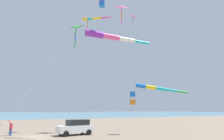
{
  "coord_description": "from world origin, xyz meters",
  "views": [
    {
      "loc": [
        -24.7,
        2.68,
        3.02
      ],
      "look_at": [
        -4.31,
        -7.7,
        7.72
      ],
      "focal_mm": 31.32,
      "sensor_mm": 36.0,
      "label": 1
    }
  ],
  "objects_px": {
    "kite_delta_red_high_left": "(76,27)",
    "kite_windsock_blue_topmost": "(110,37)",
    "kite_windsock_green_low_center": "(93,19)",
    "kite_box_long_streamer_left": "(102,1)",
    "kite_box_rainbow_low_near": "(133,98)",
    "kite_windsock_striped_overhead": "(154,88)",
    "kite_delta_checkered_midright": "(121,7)",
    "parked_car": "(76,127)",
    "kite_delta_small_distant": "(88,19)",
    "cooler_box": "(64,131)",
    "person_child_green_jacket": "(11,127)",
    "kite_delta_purple_drifting": "(133,17)"
  },
  "relations": [
    {
      "from": "person_child_green_jacket",
      "to": "kite_delta_red_high_left",
      "type": "distance_m",
      "value": 14.54
    },
    {
      "from": "kite_box_rainbow_low_near",
      "to": "kite_delta_small_distant",
      "type": "relative_size",
      "value": 0.31
    },
    {
      "from": "kite_windsock_striped_overhead",
      "to": "kite_windsock_green_low_center",
      "type": "xyz_separation_m",
      "value": [
        6.62,
        4.24,
        9.57
      ]
    },
    {
      "from": "parked_car",
      "to": "kite_windsock_blue_topmost",
      "type": "relative_size",
      "value": 0.34
    },
    {
      "from": "cooler_box",
      "to": "kite_box_long_streamer_left",
      "type": "distance_m",
      "value": 17.56
    },
    {
      "from": "kite_box_long_streamer_left",
      "to": "kite_windsock_striped_overhead",
      "type": "relative_size",
      "value": 1.37
    },
    {
      "from": "kite_box_rainbow_low_near",
      "to": "kite_delta_checkered_midright",
      "type": "bearing_deg",
      "value": -6.14
    },
    {
      "from": "kite_windsock_striped_overhead",
      "to": "kite_delta_red_high_left",
      "type": "relative_size",
      "value": 0.94
    },
    {
      "from": "cooler_box",
      "to": "kite_windsock_striped_overhead",
      "type": "relative_size",
      "value": 0.05
    },
    {
      "from": "cooler_box",
      "to": "kite_delta_red_high_left",
      "type": "relative_size",
      "value": 0.05
    },
    {
      "from": "person_child_green_jacket",
      "to": "kite_delta_checkered_midright",
      "type": "bearing_deg",
      "value": -99.23
    },
    {
      "from": "cooler_box",
      "to": "kite_box_long_streamer_left",
      "type": "xyz_separation_m",
      "value": [
        -8.76,
        -1.5,
        15.14
      ]
    },
    {
      "from": "kite_windsock_blue_topmost",
      "to": "kite_delta_checkered_midright",
      "type": "distance_m",
      "value": 14.68
    },
    {
      "from": "person_child_green_jacket",
      "to": "kite_windsock_green_low_center",
      "type": "height_order",
      "value": "kite_windsock_green_low_center"
    },
    {
      "from": "kite_delta_red_high_left",
      "to": "kite_windsock_blue_topmost",
      "type": "bearing_deg",
      "value": -149.26
    },
    {
      "from": "cooler_box",
      "to": "person_child_green_jacket",
      "type": "height_order",
      "value": "person_child_green_jacket"
    },
    {
      "from": "person_child_green_jacket",
      "to": "kite_windsock_blue_topmost",
      "type": "relative_size",
      "value": 0.13
    },
    {
      "from": "cooler_box",
      "to": "kite_delta_red_high_left",
      "type": "bearing_deg",
      "value": 171.88
    },
    {
      "from": "parked_car",
      "to": "kite_delta_checkered_midright",
      "type": "bearing_deg",
      "value": -83.25
    },
    {
      "from": "cooler_box",
      "to": "kite_delta_purple_drifting",
      "type": "bearing_deg",
      "value": -125.02
    },
    {
      "from": "kite_windsock_green_low_center",
      "to": "kite_delta_red_high_left",
      "type": "distance_m",
      "value": 4.62
    },
    {
      "from": "kite_box_rainbow_low_near",
      "to": "kite_delta_purple_drifting",
      "type": "distance_m",
      "value": 11.75
    },
    {
      "from": "kite_windsock_striped_overhead",
      "to": "kite_box_long_streamer_left",
      "type": "bearing_deg",
      "value": 57.15
    },
    {
      "from": "parked_car",
      "to": "person_child_green_jacket",
      "type": "distance_m",
      "value": 7.84
    },
    {
      "from": "kite_box_long_streamer_left",
      "to": "kite_delta_red_high_left",
      "type": "relative_size",
      "value": 1.29
    },
    {
      "from": "person_child_green_jacket",
      "to": "kite_box_rainbow_low_near",
      "type": "height_order",
      "value": "kite_box_rainbow_low_near"
    },
    {
      "from": "person_child_green_jacket",
      "to": "cooler_box",
      "type": "bearing_deg",
      "value": -91.09
    },
    {
      "from": "kite_delta_purple_drifting",
      "to": "kite_delta_red_high_left",
      "type": "distance_m",
      "value": 10.04
    },
    {
      "from": "parked_car",
      "to": "kite_windsock_striped_overhead",
      "type": "relative_size",
      "value": 0.38
    },
    {
      "from": "parked_car",
      "to": "kite_delta_small_distant",
      "type": "relative_size",
      "value": 0.25
    },
    {
      "from": "cooler_box",
      "to": "kite_windsock_blue_topmost",
      "type": "height_order",
      "value": "kite_windsock_blue_topmost"
    },
    {
      "from": "kite_box_rainbow_low_near",
      "to": "kite_windsock_blue_topmost",
      "type": "bearing_deg",
      "value": 132.7
    },
    {
      "from": "cooler_box",
      "to": "kite_windsock_green_low_center",
      "type": "height_order",
      "value": "kite_windsock_green_low_center"
    },
    {
      "from": "person_child_green_jacket",
      "to": "kite_box_rainbow_low_near",
      "type": "relative_size",
      "value": 0.31
    },
    {
      "from": "kite_box_long_streamer_left",
      "to": "kite_box_rainbow_low_near",
      "type": "height_order",
      "value": "kite_box_long_streamer_left"
    },
    {
      "from": "kite_windsock_striped_overhead",
      "to": "cooler_box",
      "type": "bearing_deg",
      "value": 27.46
    },
    {
      "from": "kite_box_long_streamer_left",
      "to": "kite_windsock_green_low_center",
      "type": "xyz_separation_m",
      "value": [
        3.66,
        -0.34,
        -0.54
      ]
    },
    {
      "from": "parked_car",
      "to": "kite_windsock_green_low_center",
      "type": "distance_m",
      "value": 14.06
    },
    {
      "from": "person_child_green_jacket",
      "to": "kite_delta_small_distant",
      "type": "xyz_separation_m",
      "value": [
        0.55,
        -9.67,
        16.72
      ]
    },
    {
      "from": "kite_box_rainbow_low_near",
      "to": "kite_windsock_blue_topmost",
      "type": "xyz_separation_m",
      "value": [
        -5.81,
        6.29,
        5.49
      ]
    },
    {
      "from": "kite_windsock_green_low_center",
      "to": "kite_delta_checkered_midright",
      "type": "height_order",
      "value": "kite_delta_checkered_midright"
    },
    {
      "from": "person_child_green_jacket",
      "to": "kite_windsock_green_low_center",
      "type": "relative_size",
      "value": 0.12
    },
    {
      "from": "kite_delta_purple_drifting",
      "to": "person_child_green_jacket",
      "type": "bearing_deg",
      "value": 68.62
    },
    {
      "from": "kite_windsock_striped_overhead",
      "to": "kite_delta_checkered_midright",
      "type": "xyz_separation_m",
      "value": [
        9.51,
        -1.79,
        14.2
      ]
    },
    {
      "from": "kite_box_long_streamer_left",
      "to": "kite_windsock_green_low_center",
      "type": "bearing_deg",
      "value": -5.32
    },
    {
      "from": "kite_delta_purple_drifting",
      "to": "kite_delta_small_distant",
      "type": "bearing_deg",
      "value": 37.18
    },
    {
      "from": "kite_box_long_streamer_left",
      "to": "kite_delta_small_distant",
      "type": "bearing_deg",
      "value": -9.96
    },
    {
      "from": "person_child_green_jacket",
      "to": "kite_windsock_blue_topmost",
      "type": "distance_m",
      "value": 16.54
    },
    {
      "from": "kite_box_long_streamer_left",
      "to": "kite_windsock_blue_topmost",
      "type": "xyz_separation_m",
      "value": [
        -2.57,
        0.27,
        -5.3
      ]
    },
    {
      "from": "kite_box_long_streamer_left",
      "to": "cooler_box",
      "type": "bearing_deg",
      "value": 9.75
    }
  ]
}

